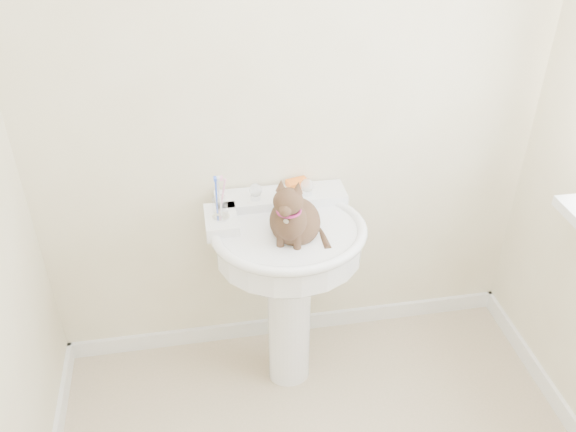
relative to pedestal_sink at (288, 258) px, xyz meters
name	(u,v)px	position (x,y,z in m)	size (l,w,h in m)	color
wall_back	(290,105)	(0.06, 0.29, 0.55)	(2.20, 0.00, 2.50)	beige
baseboard_back	(290,324)	(0.06, 0.28, -0.65)	(2.20, 0.02, 0.09)	white
pedestal_sink	(288,258)	(0.00, 0.00, 0.00)	(0.65, 0.63, 0.89)	white
faucet	(282,191)	(0.00, 0.16, 0.23)	(0.28, 0.12, 0.14)	silver
soap_bar	(297,183)	(0.08, 0.25, 0.21)	(0.09, 0.06, 0.03)	orange
toothbrush_cup	(220,207)	(-0.26, 0.07, 0.24)	(0.07, 0.07, 0.18)	silver
cat	(295,219)	(0.02, -0.05, 0.23)	(0.22, 0.28, 0.41)	#492B1B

